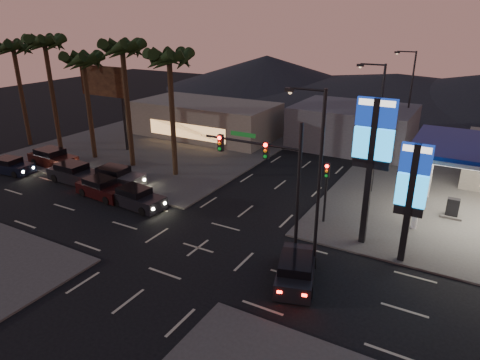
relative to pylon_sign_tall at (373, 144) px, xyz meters
The scene contains 26 objects.
ground 11.97m from the pylon_sign_tall, 147.09° to the right, with size 140.00×140.00×0.00m, color black.
corner_lot_nw 27.40m from the pylon_sign_tall, 156.80° to the left, with size 24.00×24.00×0.12m, color #47443F.
pylon_sign_tall is the anchor object (origin of this frame).
pylon_sign_short 3.20m from the pylon_sign_tall, 21.80° to the right, with size 1.60×0.35×7.00m.
traffic_signal_mast 6.02m from the pylon_sign_tall, 143.48° to the right, with size 6.10×0.39×8.00m.
pedestal_signal 4.82m from the pylon_sign_tall, 153.73° to the left, with size 0.32×0.39×4.30m.
streetlight_near 4.86m from the pylon_sign_tall, 110.76° to the right, with size 2.14×0.25×10.00m.
streetlight_mid 8.70m from the pylon_sign_tall, 101.35° to the left, with size 2.14×0.25×10.00m.
streetlight_far 22.57m from the pylon_sign_tall, 94.34° to the left, with size 2.14×0.25×10.00m.
palm_a 18.21m from the pylon_sign_tall, 167.12° to the left, with size 4.41×4.41×10.86m.
palm_b 23.13m from the pylon_sign_tall, 169.92° to the left, with size 4.41×4.41×11.46m.
palm_c 27.90m from the pylon_sign_tall, behind, with size 4.41×4.41×10.26m.
palm_d 32.96m from the pylon_sign_tall, behind, with size 4.41×4.41×11.66m.
palm_e 37.85m from the pylon_sign_tall, behind, with size 4.41×4.41×11.06m.
billboard 29.95m from the pylon_sign_tall, 165.50° to the left, with size 6.00×0.30×8.50m.
building_far_west 28.25m from the pylon_sign_tall, 143.75° to the left, with size 16.00×8.00×4.00m, color #726B5B.
building_far_mid 21.91m from the pylon_sign_tall, 107.59° to the left, with size 12.00×9.00×4.40m, color #4C4C51.
hill_left 64.06m from the pylon_sign_tall, 121.58° to the left, with size 40.00×40.00×6.00m, color black.
hill_center 55.33m from the pylon_sign_tall, 98.86° to the left, with size 60.00×60.00×4.00m, color black.
car_lane_a_front 17.09m from the pylon_sign_tall, behind, with size 4.58×2.18×1.45m.
car_lane_a_mid 20.51m from the pylon_sign_tall, behind, with size 4.62×2.21×1.47m.
car_lane_a_rear 31.43m from the pylon_sign_tall, behind, with size 4.39×2.22×1.38m.
car_lane_b_front 21.11m from the pylon_sign_tall, behind, with size 4.85×2.27×1.55m.
car_lane_b_mid 24.70m from the pylon_sign_tall, behind, with size 4.90×2.11×1.58m.
car_lane_b_rear 29.64m from the pylon_sign_tall, behind, with size 5.07×2.30×1.63m.
suv_station 8.38m from the pylon_sign_tall, 108.81° to the right, with size 3.04×4.74×1.47m.
Camera 1 is at (13.47, -18.56, 13.15)m, focal length 32.00 mm.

